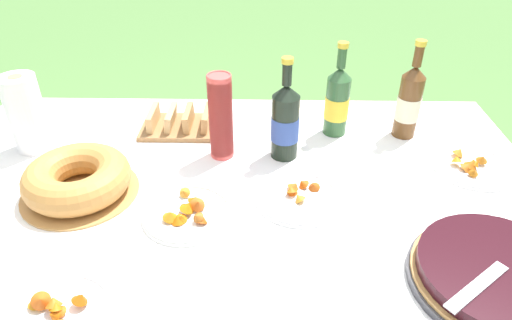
{
  "coord_description": "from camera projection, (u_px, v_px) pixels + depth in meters",
  "views": [
    {
      "loc": [
        0.09,
        -0.98,
        1.53
      ],
      "look_at": [
        0.07,
        0.1,
        0.82
      ],
      "focal_mm": 32.0,
      "sensor_mm": 36.0,
      "label": 1
    }
  ],
  "objects": [
    {
      "name": "cider_bottle_amber",
      "position": [
        409.0,
        102.0,
        1.46
      ],
      "size": [
        0.08,
        0.08,
        0.32
      ],
      "color": "brown",
      "rests_on": "tablecloth"
    },
    {
      "name": "serving_knife",
      "position": [
        510.0,
        258.0,
        0.97
      ],
      "size": [
        0.31,
        0.25,
        0.01
      ],
      "rotation": [
        0.0,
        0.0,
        3.8
      ],
      "color": "silver",
      "rests_on": "berry_tart"
    },
    {
      "name": "bundt_cake",
      "position": [
        77.0,
        179.0,
        1.23
      ],
      "size": [
        0.32,
        0.32,
        0.1
      ],
      "color": "#B78447",
      "rests_on": "tablecloth"
    },
    {
      "name": "paper_towel_roll",
      "position": [
        26.0,
        114.0,
        1.4
      ],
      "size": [
        0.11,
        0.11,
        0.24
      ],
      "color": "white",
      "rests_on": "tablecloth"
    },
    {
      "name": "snack_plate_left",
      "position": [
        59.0,
        313.0,
        0.91
      ],
      "size": [
        0.21,
        0.21,
        0.06
      ],
      "color": "white",
      "rests_on": "tablecloth"
    },
    {
      "name": "berry_tart",
      "position": [
        498.0,
        276.0,
        0.97
      ],
      "size": [
        0.37,
        0.37,
        0.06
      ],
      "color": "#38383D",
      "rests_on": "tablecloth"
    },
    {
      "name": "snack_plate_far",
      "position": [
        299.0,
        197.0,
        1.23
      ],
      "size": [
        0.23,
        0.23,
        0.05
      ],
      "color": "white",
      "rests_on": "tablecloth"
    },
    {
      "name": "snack_plate_right",
      "position": [
        188.0,
        213.0,
        1.17
      ],
      "size": [
        0.23,
        0.23,
        0.05
      ],
      "color": "white",
      "rests_on": "tablecloth"
    },
    {
      "name": "cup_stack",
      "position": [
        221.0,
        117.0,
        1.35
      ],
      "size": [
        0.07,
        0.07,
        0.27
      ],
      "color": "#E04C47",
      "rests_on": "tablecloth"
    },
    {
      "name": "snack_plate_near",
      "position": [
        473.0,
        166.0,
        1.35
      ],
      "size": [
        0.23,
        0.23,
        0.05
      ],
      "color": "white",
      "rests_on": "tablecloth"
    },
    {
      "name": "juice_bottle_red",
      "position": [
        285.0,
        122.0,
        1.36
      ],
      "size": [
        0.08,
        0.08,
        0.32
      ],
      "color": "black",
      "rests_on": "tablecloth"
    },
    {
      "name": "cider_bottle_green",
      "position": [
        337.0,
        101.0,
        1.48
      ],
      "size": [
        0.08,
        0.08,
        0.31
      ],
      "color": "#2D562D",
      "rests_on": "tablecloth"
    },
    {
      "name": "tablecloth",
      "position": [
        230.0,
        202.0,
        1.25
      ],
      "size": [
        1.79,
        1.22,
        0.1
      ],
      "color": "white",
      "rests_on": "garden_table"
    },
    {
      "name": "garden_table",
      "position": [
        230.0,
        215.0,
        1.28
      ],
      "size": [
        1.78,
        1.21,
        0.75
      ],
      "color": "brown",
      "rests_on": "ground_plane"
    },
    {
      "name": "bread_board",
      "position": [
        180.0,
        123.0,
        1.55
      ],
      "size": [
        0.26,
        0.18,
        0.07
      ],
      "color": "olive",
      "rests_on": "tablecloth"
    }
  ]
}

